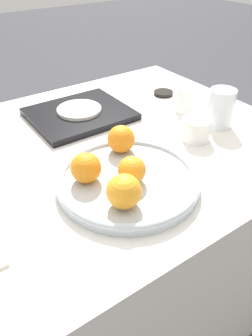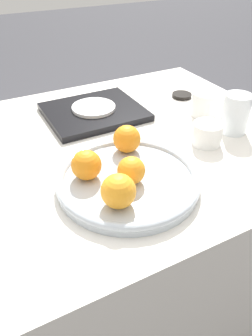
{
  "view_description": "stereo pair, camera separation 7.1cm",
  "coord_description": "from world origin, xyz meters",
  "px_view_note": "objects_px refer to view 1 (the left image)",
  "views": [
    {
      "loc": [
        -0.33,
        -0.66,
        1.17
      ],
      "look_at": [
        -0.0,
        -0.19,
        0.76
      ],
      "focal_mm": 35.0,
      "sensor_mm": 36.0,
      "label": 1
    },
    {
      "loc": [
        -0.27,
        -0.7,
        1.17
      ],
      "look_at": [
        -0.0,
        -0.19,
        0.76
      ],
      "focal_mm": 35.0,
      "sensor_mm": 36.0,
      "label": 2
    }
  ],
  "objects_px": {
    "water_glass": "(221,108)",
    "cup_1": "(188,100)",
    "orange_2": "(124,191)",
    "soy_dish": "(163,93)",
    "serving_tray": "(80,114)",
    "fruit_platter": "(126,181)",
    "side_plate": "(79,110)",
    "orange_0": "(130,171)",
    "orange_1": "(86,168)",
    "cup_0": "(196,129)",
    "orange_3": "(121,139)"
  },
  "relations": [
    {
      "from": "orange_1",
      "to": "orange_0",
      "type": "bearing_deg",
      "value": -38.33
    },
    {
      "from": "fruit_platter",
      "to": "serving_tray",
      "type": "relative_size",
      "value": 1.1
    },
    {
      "from": "orange_0",
      "to": "cup_1",
      "type": "distance_m",
      "value": 0.44
    },
    {
      "from": "orange_3",
      "to": "cup_0",
      "type": "distance_m",
      "value": 0.23
    },
    {
      "from": "cup_0",
      "to": "water_glass",
      "type": "bearing_deg",
      "value": 9.28
    },
    {
      "from": "soy_dish",
      "to": "serving_tray",
      "type": "bearing_deg",
      "value": 177.46
    },
    {
      "from": "serving_tray",
      "to": "cup_0",
      "type": "distance_m",
      "value": 0.36
    },
    {
      "from": "fruit_platter",
      "to": "side_plate",
      "type": "distance_m",
      "value": 0.37
    },
    {
      "from": "cup_1",
      "to": "fruit_platter",
      "type": "bearing_deg",
      "value": -151.57
    },
    {
      "from": "water_glass",
      "to": "cup_1",
      "type": "xyz_separation_m",
      "value": [
        -0.01,
        0.13,
        -0.02
      ]
    },
    {
      "from": "orange_2",
      "to": "water_glass",
      "type": "xyz_separation_m",
      "value": [
        0.44,
        0.15,
        -0.0
      ]
    },
    {
      "from": "orange_2",
      "to": "cup_0",
      "type": "relative_size",
      "value": 0.9
    },
    {
      "from": "orange_3",
      "to": "orange_1",
      "type": "bearing_deg",
      "value": -156.42
    },
    {
      "from": "orange_1",
      "to": "side_plate",
      "type": "bearing_deg",
      "value": 64.58
    },
    {
      "from": "serving_tray",
      "to": "cup_0",
      "type": "bearing_deg",
      "value": -56.45
    },
    {
      "from": "orange_2",
      "to": "orange_3",
      "type": "distance_m",
      "value": 0.2
    },
    {
      "from": "orange_0",
      "to": "orange_1",
      "type": "relative_size",
      "value": 0.91
    },
    {
      "from": "orange_2",
      "to": "side_plate",
      "type": "height_order",
      "value": "orange_2"
    },
    {
      "from": "orange_0",
      "to": "serving_tray",
      "type": "bearing_deg",
      "value": 78.57
    },
    {
      "from": "orange_0",
      "to": "orange_1",
      "type": "height_order",
      "value": "orange_1"
    },
    {
      "from": "cup_0",
      "to": "orange_0",
      "type": "bearing_deg",
      "value": -164.24
    },
    {
      "from": "side_plate",
      "to": "cup_1",
      "type": "xyz_separation_m",
      "value": [
        0.3,
        -0.16,
        0.01
      ]
    },
    {
      "from": "cup_0",
      "to": "cup_1",
      "type": "bearing_deg",
      "value": 53.83
    },
    {
      "from": "orange_1",
      "to": "side_plate",
      "type": "xyz_separation_m",
      "value": [
        0.15,
        0.32,
        -0.03
      ]
    },
    {
      "from": "cup_1",
      "to": "soy_dish",
      "type": "relative_size",
      "value": 1.15
    },
    {
      "from": "orange_1",
      "to": "side_plate",
      "type": "distance_m",
      "value": 0.35
    },
    {
      "from": "serving_tray",
      "to": "soy_dish",
      "type": "distance_m",
      "value": 0.33
    },
    {
      "from": "serving_tray",
      "to": "soy_dish",
      "type": "height_order",
      "value": "serving_tray"
    },
    {
      "from": "soy_dish",
      "to": "cup_0",
      "type": "bearing_deg",
      "value": -113.81
    },
    {
      "from": "water_glass",
      "to": "serving_tray",
      "type": "distance_m",
      "value": 0.42
    },
    {
      "from": "fruit_platter",
      "to": "cup_1",
      "type": "height_order",
      "value": "cup_1"
    },
    {
      "from": "fruit_platter",
      "to": "orange_3",
      "type": "height_order",
      "value": "orange_3"
    },
    {
      "from": "orange_0",
      "to": "serving_tray",
      "type": "relative_size",
      "value": 0.21
    },
    {
      "from": "water_glass",
      "to": "soy_dish",
      "type": "distance_m",
      "value": 0.27
    },
    {
      "from": "serving_tray",
      "to": "orange_2",
      "type": "bearing_deg",
      "value": -106.81
    },
    {
      "from": "orange_2",
      "to": "side_plate",
      "type": "distance_m",
      "value": 0.45
    },
    {
      "from": "orange_1",
      "to": "cup_0",
      "type": "height_order",
      "value": "orange_1"
    },
    {
      "from": "orange_2",
      "to": "cup_0",
      "type": "distance_m",
      "value": 0.36
    },
    {
      "from": "orange_0",
      "to": "cup_1",
      "type": "relative_size",
      "value": 0.78
    },
    {
      "from": "water_glass",
      "to": "serving_tray",
      "type": "xyz_separation_m",
      "value": [
        -0.31,
        0.28,
        -0.05
      ]
    },
    {
      "from": "orange_0",
      "to": "water_glass",
      "type": "bearing_deg",
      "value": 13.93
    },
    {
      "from": "orange_3",
      "to": "side_plate",
      "type": "distance_m",
      "value": 0.26
    },
    {
      "from": "cup_1",
      "to": "side_plate",
      "type": "bearing_deg",
      "value": 152.74
    },
    {
      "from": "orange_1",
      "to": "water_glass",
      "type": "relative_size",
      "value": 0.6
    },
    {
      "from": "orange_2",
      "to": "water_glass",
      "type": "height_order",
      "value": "water_glass"
    },
    {
      "from": "orange_1",
      "to": "cup_1",
      "type": "distance_m",
      "value": 0.48
    },
    {
      "from": "cup_1",
      "to": "orange_0",
      "type": "bearing_deg",
      "value": -149.81
    },
    {
      "from": "orange_0",
      "to": "orange_1",
      "type": "xyz_separation_m",
      "value": [
        -0.07,
        0.06,
        0.0
      ]
    },
    {
      "from": "fruit_platter",
      "to": "side_plate",
      "type": "xyz_separation_m",
      "value": [
        0.08,
        0.36,
        0.01
      ]
    },
    {
      "from": "fruit_platter",
      "to": "orange_2",
      "type": "relative_size",
      "value": 4.56
    }
  ]
}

